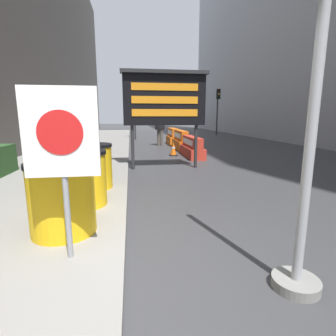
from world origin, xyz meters
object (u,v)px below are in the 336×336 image
traffic_light_far_side (218,102)px  message_board (165,99)px  warning_sign (62,143)px  traffic_cone_near (173,149)px  barrel_drum_foreground (62,198)px  barrel_drum_middle (82,178)px  jersey_barrier_orange_near (173,137)px  pedestrian_worker (160,126)px  traffic_light_near_curb (135,103)px  barrel_drum_back (92,166)px  jersey_barrier_orange_far (181,141)px  jersey_barrier_red_striped (192,148)px

traffic_light_far_side → message_board: bearing=-114.3°
warning_sign → traffic_cone_near: (2.43, 8.06, -1.07)m
barrel_drum_foreground → barrel_drum_middle: size_ratio=1.00×
traffic_light_far_side → jersey_barrier_orange_near: bearing=-124.8°
barrel_drum_middle → traffic_cone_near: bearing=67.6°
warning_sign → pedestrian_worker: bearing=79.1°
message_board → traffic_light_near_curb: (-0.71, 11.02, 0.43)m
warning_sign → message_board: bearing=72.2°
barrel_drum_back → message_board: 3.48m
traffic_cone_near → traffic_light_far_side: bearing=63.7°
traffic_light_near_curb → jersey_barrier_orange_far: bearing=-71.4°
jersey_barrier_orange_far → barrel_drum_foreground: bearing=-109.6°
message_board → traffic_cone_near: bearing=75.2°
jersey_barrier_orange_near → warning_sign: bearing=-104.1°
barrel_drum_middle → jersey_barrier_orange_near: bearing=72.9°
barrel_drum_back → traffic_cone_near: (2.57, 5.20, -0.31)m
barrel_drum_back → jersey_barrier_orange_near: (3.27, 9.64, -0.17)m
jersey_barrier_orange_far → pedestrian_worker: size_ratio=1.13×
traffic_light_near_curb → pedestrian_worker: traffic_light_near_curb is taller
message_board → barrel_drum_back: bearing=-126.5°
barrel_drum_middle → traffic_light_far_side: (8.42, 18.09, 2.27)m
barrel_drum_middle → traffic_cone_near: (2.59, 6.29, -0.31)m
barrel_drum_middle → barrel_drum_back: 1.09m
barrel_drum_back → jersey_barrier_orange_near: barrel_drum_back is taller
jersey_barrier_orange_near → traffic_cone_near: size_ratio=3.15×
traffic_light_near_curb → pedestrian_worker: 4.78m
jersey_barrier_orange_near → pedestrian_worker: size_ratio=0.98×
barrel_drum_back → message_board: message_board is taller
barrel_drum_middle → pedestrian_worker: size_ratio=0.50×
traffic_cone_near → traffic_light_far_side: 13.41m
message_board → traffic_light_far_side: bearing=65.7°
jersey_barrier_orange_near → traffic_light_far_side: bearing=55.2°
jersey_barrier_orange_far → traffic_cone_near: bearing=-109.2°
barrel_drum_foreground → traffic_light_near_curb: traffic_light_near_curb is taller
barrel_drum_back → jersey_barrier_red_striped: (3.27, 4.80, -0.23)m
barrel_drum_foreground → jersey_barrier_orange_far: size_ratio=0.45×
barrel_drum_foreground → traffic_cone_near: 7.85m
warning_sign → jersey_barrier_orange_near: (3.13, 12.49, -0.93)m
barrel_drum_middle → warning_sign: bearing=-84.8°
traffic_light_far_side → pedestrian_worker: traffic_light_far_side is taller
barrel_drum_foreground → warning_sign: (0.21, -0.67, 0.76)m
jersey_barrier_orange_near → pedestrian_worker: 1.17m
jersey_barrier_orange_far → traffic_cone_near: 2.15m
traffic_light_far_side → traffic_cone_near: bearing=-116.3°
barrel_drum_middle → warning_sign: 1.93m
message_board → jersey_barrier_orange_far: 5.21m
jersey_barrier_red_striped → traffic_cone_near: 0.81m
barrel_drum_back → jersey_barrier_orange_far: 7.93m
barrel_drum_back → jersey_barrier_red_striped: size_ratio=0.42×
jersey_barrier_orange_far → traffic_cone_near: size_ratio=3.63×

